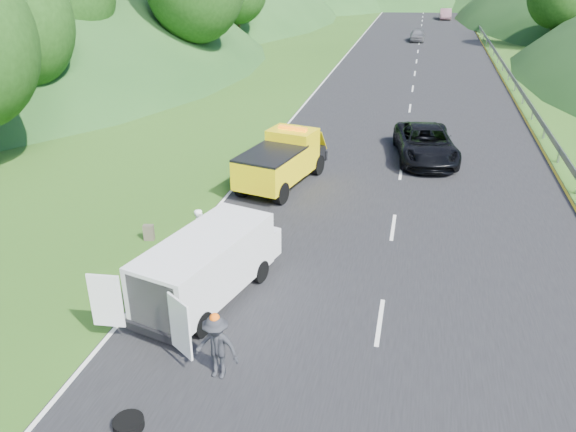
% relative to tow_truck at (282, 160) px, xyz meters
% --- Properties ---
extents(ground, '(320.00, 320.00, 0.00)m').
position_rel_tow_truck_xyz_m(ground, '(1.96, -7.23, -1.14)').
color(ground, '#38661E').
rests_on(ground, ground).
extents(road_surface, '(14.00, 200.00, 0.02)m').
position_rel_tow_truck_xyz_m(road_surface, '(4.96, 32.77, -1.13)').
color(road_surface, black).
rests_on(road_surface, ground).
extents(guardrail, '(0.06, 140.00, 1.52)m').
position_rel_tow_truck_xyz_m(guardrail, '(12.26, 45.27, -1.14)').
color(guardrail, gray).
rests_on(guardrail, ground).
extents(tree_line_left, '(14.00, 140.00, 14.00)m').
position_rel_tow_truck_xyz_m(tree_line_left, '(-17.04, 52.77, -1.14)').
color(tree_line_left, '#245017').
rests_on(tree_line_left, ground).
extents(tow_truck, '(3.14, 5.72, 2.33)m').
position_rel_tow_truck_xyz_m(tow_truck, '(0.00, 0.00, 0.00)').
color(tow_truck, black).
rests_on(tow_truck, ground).
extents(white_van, '(3.79, 6.12, 2.03)m').
position_rel_tow_truck_xyz_m(white_van, '(0.05, -9.12, 0.01)').
color(white_van, black).
rests_on(white_van, ground).
extents(woman, '(0.52, 0.64, 1.55)m').
position_rel_tow_truck_xyz_m(woman, '(-1.20, -6.55, -1.14)').
color(woman, white).
rests_on(woman, ground).
extents(child, '(0.63, 0.57, 1.06)m').
position_rel_tow_truck_xyz_m(child, '(-0.06, -8.38, -1.14)').
color(child, '#D2B970').
rests_on(child, ground).
extents(worker, '(1.13, 0.71, 1.68)m').
position_rel_tow_truck_xyz_m(worker, '(1.39, -12.26, -1.14)').
color(worker, black).
rests_on(worker, ground).
extents(suitcase, '(0.39, 0.26, 0.57)m').
position_rel_tow_truck_xyz_m(suitcase, '(-3.33, -6.14, -0.85)').
color(suitcase, '#4F493B').
rests_on(suitcase, ground).
extents(spare_tire, '(0.66, 0.66, 0.20)m').
position_rel_tow_truck_xyz_m(spare_tire, '(0.08, -14.22, -1.14)').
color(spare_tire, black).
rests_on(spare_tire, ground).
extents(passing_suv, '(3.46, 6.07, 1.60)m').
position_rel_tow_truck_xyz_m(passing_suv, '(5.97, 4.77, -1.14)').
color(passing_suv, black).
rests_on(passing_suv, ground).
extents(dist_car_a, '(1.58, 3.93, 1.34)m').
position_rel_tow_truck_xyz_m(dist_car_a, '(4.67, 46.34, -1.14)').
color(dist_car_a, '#4F5055').
rests_on(dist_car_a, ground).
extents(dist_car_b, '(1.64, 4.69, 1.55)m').
position_rel_tow_truck_xyz_m(dist_car_b, '(8.33, 71.55, -1.14)').
color(dist_car_b, brown).
rests_on(dist_car_b, ground).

